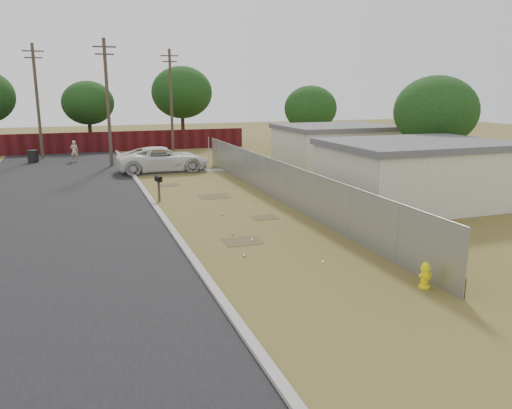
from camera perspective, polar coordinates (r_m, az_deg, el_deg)
name	(u,v)px	position (r m, az deg, el deg)	size (l,w,h in m)	color
ground	(225,210)	(23.35, -3.55, -0.61)	(120.00, 120.00, 0.00)	brown
street	(72,188)	(30.36, -20.29, 1.81)	(15.10, 60.00, 0.12)	black
chainlink_fence	(279,185)	(25.14, 2.62, 2.24)	(0.10, 27.06, 2.02)	gray
privacy_fence	(81,143)	(47.03, -19.41, 6.68)	(30.00, 0.12, 1.80)	#480F15
utility_poles	(108,100)	(42.56, -16.53, 11.42)	(12.60, 8.24, 9.00)	#493B31
houses	(370,159)	(29.88, 12.87, 5.13)	(9.30, 17.24, 3.10)	beige
horizon_trees	(159,99)	(45.93, -11.03, 11.71)	(33.32, 31.94, 7.78)	#352418
fire_hydrant	(425,275)	(15.01, 18.76, -7.67)	(0.36, 0.36, 0.79)	yellow
mailbox	(159,181)	(25.38, -11.08, 2.63)	(0.33, 0.56, 1.29)	brown
pickup_truck	(163,159)	(34.69, -10.58, 5.11)	(2.83, 6.14, 1.71)	silver
pedestrian	(74,151)	(41.34, -20.04, 5.76)	(0.60, 0.40, 1.66)	tan
trash_bin	(33,156)	(42.00, -24.13, 5.06)	(0.83, 0.89, 0.97)	black
scattered_litter	(247,225)	(20.54, -1.02, -2.38)	(2.62, 12.07, 0.07)	white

